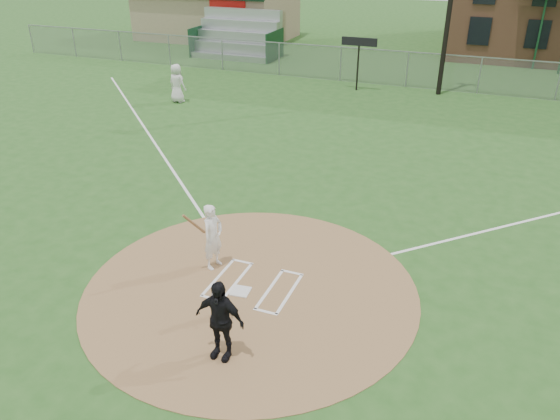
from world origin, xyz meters
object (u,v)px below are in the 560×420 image
at_px(catcher, 219,302).
at_px(batter_at_plate, 213,236).
at_px(umpire, 220,320).
at_px(home_plate, 241,291).
at_px(ondeck_player, 177,83).

bearing_deg(catcher, batter_at_plate, 119.88).
distance_m(umpire, batter_at_plate, 3.52).
xyz_separation_m(home_plate, batter_at_plate, (-1.16, 0.82, 0.90)).
height_order(home_plate, batter_at_plate, batter_at_plate).
bearing_deg(ondeck_player, batter_at_plate, 133.17).
xyz_separation_m(catcher, umpire, (0.61, -1.08, 0.45)).
bearing_deg(catcher, ondeck_player, 123.21).
distance_m(home_plate, umpire, 2.48).
bearing_deg(umpire, catcher, 120.19).
xyz_separation_m(umpire, ondeck_player, (-11.15, 16.72, 0.05)).
relative_size(home_plate, ondeck_player, 0.23).
height_order(ondeck_player, batter_at_plate, ondeck_player).
xyz_separation_m(ondeck_player, batter_at_plate, (9.38, -13.68, -0.06)).
bearing_deg(home_plate, ondeck_player, 126.02).
bearing_deg(batter_at_plate, ondeck_player, 124.44).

